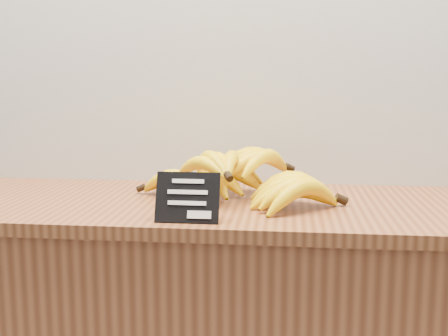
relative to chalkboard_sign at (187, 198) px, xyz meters
The scene contains 3 objects.
counter_top 0.23m from the chalkboard_sign, 74.36° to the left, with size 1.51×0.54×0.03m, color brown.
chalkboard_sign is the anchor object (origin of this frame).
banana_pile 0.24m from the chalkboard_sign, 68.14° to the left, with size 0.52×0.41×0.12m.
Camera 1 is at (-0.02, 1.40, 1.23)m, focal length 45.00 mm.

